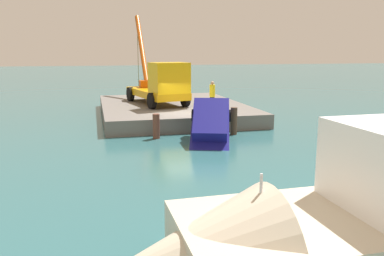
# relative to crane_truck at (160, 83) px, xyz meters

# --- Properties ---
(ground) EXTENTS (200.00, 200.00, 0.00)m
(ground) POSITION_rel_crane_truck_xyz_m (3.85, 0.87, -2.26)
(ground) COLOR #2D6066
(dock) EXTENTS (12.23, 9.31, 0.84)m
(dock) POSITION_rel_crane_truck_xyz_m (-0.51, 0.87, -1.84)
(dock) COLOR slate
(dock) RESTS_ON ground
(crane_truck) EXTENTS (10.95, 3.65, 6.41)m
(crane_truck) POSITION_rel_crane_truck_xyz_m (0.00, 0.00, 0.00)
(crane_truck) COLOR orange
(crane_truck) RESTS_ON dock
(dock_worker) EXTENTS (0.34, 0.34, 1.70)m
(dock_worker) POSITION_rel_crane_truck_xyz_m (2.56, 2.80, -0.56)
(dock_worker) COLOR black
(dock_worker) RESTS_ON dock
(salvaged_car) EXTENTS (4.52, 3.09, 3.02)m
(salvaged_car) POSITION_rel_crane_truck_xyz_m (7.91, 1.09, -1.56)
(salvaged_car) COLOR navy
(salvaged_car) RESTS_ON ground
(moored_yacht) EXTENTS (3.38, 12.63, 5.50)m
(moored_yacht) POSITION_rel_crane_truck_xyz_m (18.89, 0.94, -1.78)
(moored_yacht) COLOR beige
(moored_yacht) RESTS_ON ground
(piling_near) EXTENTS (0.35, 0.35, 1.26)m
(piling_near) POSITION_rel_crane_truck_xyz_m (6.31, -1.28, -1.64)
(piling_near) COLOR brown
(piling_near) RESTS_ON ground
(piling_mid) EXTENTS (0.35, 0.35, 1.44)m
(piling_mid) POSITION_rel_crane_truck_xyz_m (6.31, 2.87, -1.54)
(piling_mid) COLOR brown
(piling_mid) RESTS_ON ground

